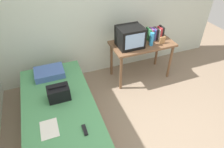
{
  "coord_description": "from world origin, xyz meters",
  "views": [
    {
      "loc": [
        -1.03,
        -1.34,
        2.5
      ],
      "look_at": [
        -0.1,
        1.08,
        0.52
      ],
      "focal_mm": 31.56,
      "sensor_mm": 36.0,
      "label": 1
    }
  ],
  "objects_px": {
    "picture_frame": "(162,40)",
    "pillow": "(49,73)",
    "magazine": "(49,129)",
    "water_bottle": "(152,39)",
    "handbag": "(59,93)",
    "book_row": "(155,34)",
    "tv": "(130,37)",
    "desk": "(142,47)",
    "bed": "(61,116)",
    "remote_dark": "(85,130)"
  },
  "relations": [
    {
      "from": "pillow",
      "to": "magazine",
      "type": "relative_size",
      "value": 1.59
    },
    {
      "from": "tv",
      "to": "book_row",
      "type": "xyz_separation_m",
      "value": [
        0.56,
        0.09,
        -0.07
      ]
    },
    {
      "from": "picture_frame",
      "to": "remote_dark",
      "type": "xyz_separation_m",
      "value": [
        -1.79,
        -1.19,
        -0.28
      ]
    },
    {
      "from": "bed",
      "to": "picture_frame",
      "type": "distance_m",
      "value": 2.18
    },
    {
      "from": "magazine",
      "to": "remote_dark",
      "type": "bearing_deg",
      "value": -23.71
    },
    {
      "from": "book_row",
      "to": "picture_frame",
      "type": "distance_m",
      "value": 0.22
    },
    {
      "from": "picture_frame",
      "to": "pillow",
      "type": "height_order",
      "value": "picture_frame"
    },
    {
      "from": "handbag",
      "to": "magazine",
      "type": "bearing_deg",
      "value": -112.71
    },
    {
      "from": "tv",
      "to": "handbag",
      "type": "distance_m",
      "value": 1.56
    },
    {
      "from": "picture_frame",
      "to": "magazine",
      "type": "bearing_deg",
      "value": -154.97
    },
    {
      "from": "bed",
      "to": "picture_frame",
      "type": "bearing_deg",
      "value": 17.31
    },
    {
      "from": "tv",
      "to": "water_bottle",
      "type": "distance_m",
      "value": 0.4
    },
    {
      "from": "desk",
      "to": "book_row",
      "type": "bearing_deg",
      "value": 12.75
    },
    {
      "from": "magazine",
      "to": "handbag",
      "type": "bearing_deg",
      "value": 67.29
    },
    {
      "from": "magazine",
      "to": "remote_dark",
      "type": "distance_m",
      "value": 0.43
    },
    {
      "from": "book_row",
      "to": "picture_frame",
      "type": "relative_size",
      "value": 2.4
    },
    {
      "from": "pillow",
      "to": "book_row",
      "type": "bearing_deg",
      "value": 3.96
    },
    {
      "from": "tv",
      "to": "pillow",
      "type": "height_order",
      "value": "tv"
    },
    {
      "from": "water_bottle",
      "to": "picture_frame",
      "type": "height_order",
      "value": "water_bottle"
    },
    {
      "from": "water_bottle",
      "to": "remote_dark",
      "type": "height_order",
      "value": "water_bottle"
    },
    {
      "from": "bed",
      "to": "remote_dark",
      "type": "distance_m",
      "value": 0.67
    },
    {
      "from": "pillow",
      "to": "remote_dark",
      "type": "relative_size",
      "value": 2.96
    },
    {
      "from": "magazine",
      "to": "pillow",
      "type": "bearing_deg",
      "value": 82.8
    },
    {
      "from": "water_bottle",
      "to": "book_row",
      "type": "bearing_deg",
      "value": 46.98
    },
    {
      "from": "bed",
      "to": "remote_dark",
      "type": "height_order",
      "value": "remote_dark"
    },
    {
      "from": "bed",
      "to": "water_bottle",
      "type": "relative_size",
      "value": 8.36
    },
    {
      "from": "water_bottle",
      "to": "remote_dark",
      "type": "relative_size",
      "value": 1.53
    },
    {
      "from": "desk",
      "to": "picture_frame",
      "type": "distance_m",
      "value": 0.39
    },
    {
      "from": "picture_frame",
      "to": "remote_dark",
      "type": "bearing_deg",
      "value": -146.27
    },
    {
      "from": "water_bottle",
      "to": "handbag",
      "type": "distance_m",
      "value": 1.85
    },
    {
      "from": "tv",
      "to": "handbag",
      "type": "bearing_deg",
      "value": -154.65
    },
    {
      "from": "water_bottle",
      "to": "pillow",
      "type": "xyz_separation_m",
      "value": [
        -1.82,
        0.05,
        -0.29
      ]
    },
    {
      "from": "picture_frame",
      "to": "magazine",
      "type": "relative_size",
      "value": 0.44
    },
    {
      "from": "desk",
      "to": "tv",
      "type": "relative_size",
      "value": 2.64
    },
    {
      "from": "handbag",
      "to": "magazine",
      "type": "height_order",
      "value": "handbag"
    },
    {
      "from": "tv",
      "to": "bed",
      "type": "bearing_deg",
      "value": -152.14
    },
    {
      "from": "book_row",
      "to": "pillow",
      "type": "height_order",
      "value": "book_row"
    },
    {
      "from": "tv",
      "to": "handbag",
      "type": "relative_size",
      "value": 1.47
    },
    {
      "from": "tv",
      "to": "magazine",
      "type": "distance_m",
      "value": 1.99
    },
    {
      "from": "picture_frame",
      "to": "handbag",
      "type": "height_order",
      "value": "picture_frame"
    },
    {
      "from": "book_row",
      "to": "magazine",
      "type": "height_order",
      "value": "book_row"
    },
    {
      "from": "pillow",
      "to": "handbag",
      "type": "relative_size",
      "value": 1.54
    },
    {
      "from": "tv",
      "to": "water_bottle",
      "type": "height_order",
      "value": "tv"
    },
    {
      "from": "desk",
      "to": "picture_frame",
      "type": "height_order",
      "value": "picture_frame"
    },
    {
      "from": "tv",
      "to": "remote_dark",
      "type": "distance_m",
      "value": 1.81
    },
    {
      "from": "picture_frame",
      "to": "pillow",
      "type": "distance_m",
      "value": 2.06
    },
    {
      "from": "bed",
      "to": "tv",
      "type": "height_order",
      "value": "tv"
    },
    {
      "from": "bed",
      "to": "book_row",
      "type": "distance_m",
      "value": 2.22
    },
    {
      "from": "water_bottle",
      "to": "book_row",
      "type": "distance_m",
      "value": 0.26
    },
    {
      "from": "picture_frame",
      "to": "desk",
      "type": "bearing_deg",
      "value": 156.61
    }
  ]
}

